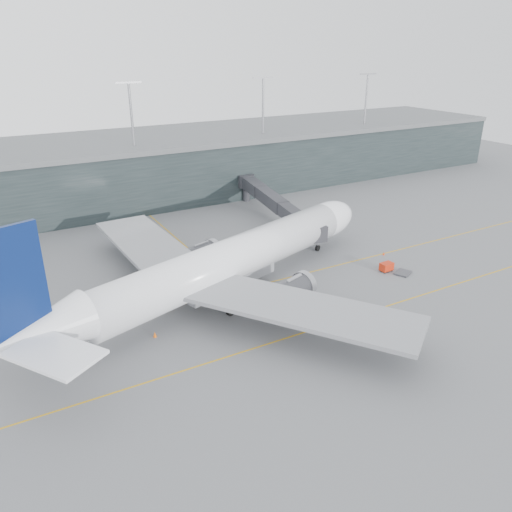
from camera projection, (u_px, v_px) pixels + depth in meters
ground at (199, 288)px, 82.35m from camera, size 320.00×320.00×0.00m
taxiline_a at (209, 298)px, 79.14m from camera, size 160.00×0.25×0.02m
taxiline_b at (260, 346)px, 66.33m from camera, size 160.00×0.25×0.02m
taxiline_lead_main at (182, 243)px, 100.63m from camera, size 0.25×60.00×0.02m
terminal at (106, 171)px, 125.82m from camera, size 240.00×36.00×29.00m
main_aircraft at (228, 262)px, 78.25m from camera, size 69.19×63.73×19.89m
jet_bridge at (264, 199)px, 112.01m from camera, size 10.89×44.33×6.78m
gse_cart at (386, 267)px, 88.08m from camera, size 2.40×1.61×1.57m
baggage_dolly at (403, 273)px, 87.33m from camera, size 3.57×3.28×0.29m
uld_a at (158, 267)px, 87.25m from camera, size 2.70×2.44×2.02m
uld_b at (157, 262)px, 89.74m from camera, size 2.24×1.85×1.92m
uld_c at (175, 261)px, 90.15m from camera, size 2.22×1.90×1.79m
cone_nose at (384, 254)px, 95.00m from camera, size 0.40×0.40×0.64m
cone_wing_stbd at (317, 326)px, 70.50m from camera, size 0.47×0.47×0.74m
cone_wing_port at (208, 255)px, 94.49m from camera, size 0.39×0.39×0.62m
cone_tail at (155, 334)px, 68.39m from camera, size 0.49×0.49×0.78m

